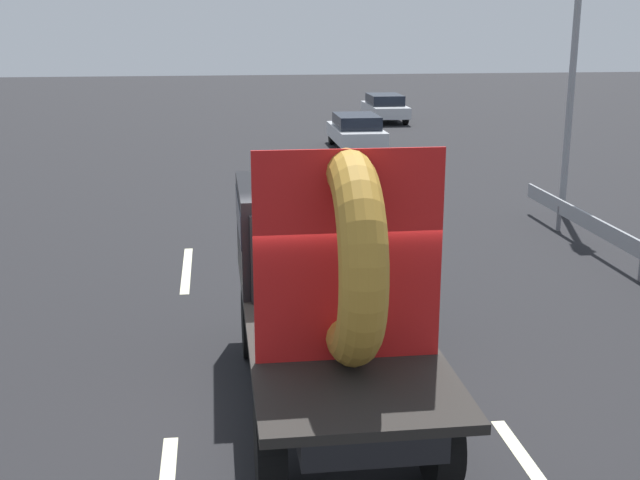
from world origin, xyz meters
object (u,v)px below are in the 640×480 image
(flatbed_truck, at_px, (323,262))
(distant_sedan, at_px, (356,130))
(traffic_light, at_px, (575,43))
(oncoming_car, at_px, (385,107))

(flatbed_truck, relative_size, distant_sedan, 1.47)
(traffic_light, relative_size, oncoming_car, 1.67)
(flatbed_truck, bearing_deg, traffic_light, 51.44)
(distant_sedan, xyz_separation_m, oncoming_car, (2.69, 7.89, -0.01))
(distant_sedan, distance_m, oncoming_car, 8.34)
(flatbed_truck, xyz_separation_m, traffic_light, (7.02, 8.81, 2.37))
(distant_sedan, height_order, traffic_light, traffic_light)
(oncoming_car, bearing_deg, traffic_light, -88.23)
(distant_sedan, height_order, oncoming_car, distant_sedan)
(flatbed_truck, distance_m, traffic_light, 11.51)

